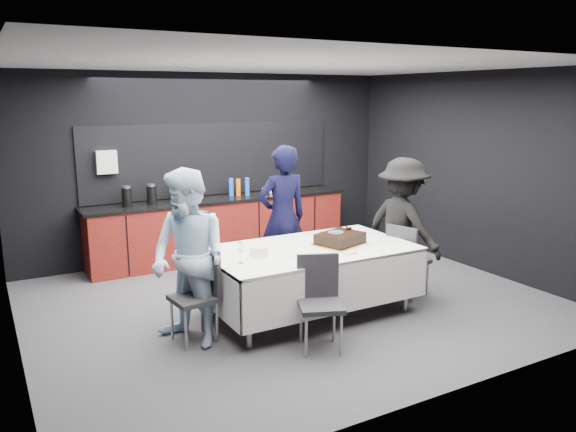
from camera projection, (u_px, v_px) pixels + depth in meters
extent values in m
plane|color=#424247|center=(292.00, 302.00, 6.83)|extent=(6.00, 6.00, 0.00)
cube|color=white|center=(292.00, 64.00, 6.24)|extent=(6.00, 5.00, 0.04)
cube|color=black|center=(212.00, 165.00, 8.67)|extent=(6.00, 0.04, 2.80)
cube|color=black|center=(450.00, 233.00, 4.40)|extent=(6.00, 0.04, 2.80)
cube|color=black|center=(6.00, 214.00, 5.10)|extent=(0.04, 5.00, 2.80)
cube|color=black|center=(476.00, 172.00, 7.96)|extent=(0.04, 5.00, 2.80)
cube|color=#5C110E|center=(221.00, 229.00, 8.61)|extent=(4.00, 0.60, 0.90)
cube|color=black|center=(221.00, 199.00, 8.51)|extent=(4.10, 0.64, 0.04)
cube|color=black|center=(213.00, 159.00, 8.63)|extent=(4.00, 0.03, 1.10)
cube|color=white|center=(106.00, 162.00, 7.81)|extent=(0.28, 0.12, 0.32)
cylinder|color=black|center=(127.00, 197.00, 7.81)|extent=(0.14, 0.14, 0.26)
cylinder|color=black|center=(152.00, 195.00, 7.98)|extent=(0.14, 0.14, 0.26)
cube|color=black|center=(189.00, 191.00, 8.24)|extent=(0.32, 0.24, 0.30)
cylinder|color=blue|center=(231.00, 187.00, 8.62)|extent=(0.07, 0.07, 0.28)
cylinder|color=orange|center=(238.00, 187.00, 8.68)|extent=(0.07, 0.07, 0.26)
cylinder|color=blue|center=(247.00, 187.00, 8.67)|extent=(0.07, 0.07, 0.28)
cylinder|color=white|center=(265.00, 191.00, 8.86)|extent=(0.08, 0.08, 0.09)
cylinder|color=white|center=(272.00, 190.00, 8.92)|extent=(0.08, 0.08, 0.09)
cylinder|color=white|center=(278.00, 190.00, 8.97)|extent=(0.08, 0.08, 0.09)
cylinder|color=#99999E|center=(126.00, 187.00, 7.78)|extent=(0.12, 0.12, 0.03)
cylinder|color=#99999E|center=(151.00, 185.00, 7.95)|extent=(0.12, 0.12, 0.03)
cylinder|color=#99999E|center=(249.00, 312.00, 5.50)|extent=(0.06, 0.06, 0.75)
cylinder|color=#99999E|center=(211.00, 283.00, 6.36)|extent=(0.06, 0.06, 0.75)
cylinder|color=#99999E|center=(406.00, 280.00, 6.46)|extent=(0.06, 0.06, 0.75)
cylinder|color=#99999E|center=(355.00, 259.00, 7.31)|extent=(0.06, 0.06, 0.75)
cube|color=white|center=(310.00, 249.00, 6.33)|extent=(2.32, 1.32, 0.04)
cube|color=white|center=(342.00, 288.00, 5.83)|extent=(2.32, 0.02, 0.55)
cube|color=white|center=(282.00, 258.00, 6.94)|extent=(2.32, 0.02, 0.55)
cube|color=white|center=(215.00, 288.00, 5.83)|extent=(0.02, 1.32, 0.55)
cube|color=white|center=(389.00, 258.00, 6.93)|extent=(0.02, 1.32, 0.55)
cube|color=gold|center=(340.00, 244.00, 6.46)|extent=(0.64, 0.58, 0.01)
cube|color=black|center=(340.00, 239.00, 6.45)|extent=(0.59, 0.53, 0.11)
cube|color=black|center=(340.00, 234.00, 6.43)|extent=(0.59, 0.53, 0.01)
cylinder|color=orange|center=(336.00, 232.00, 6.47)|extent=(0.18, 0.18, 0.00)
cylinder|color=blue|center=(336.00, 232.00, 6.47)|extent=(0.15, 0.15, 0.01)
sphere|color=black|center=(347.00, 228.00, 6.62)|extent=(0.04, 0.04, 0.04)
sphere|color=black|center=(350.00, 228.00, 6.59)|extent=(0.04, 0.04, 0.04)
sphere|color=black|center=(348.00, 229.00, 6.57)|extent=(0.04, 0.04, 0.04)
cylinder|color=white|center=(259.00, 251.00, 6.00)|extent=(0.21, 0.21, 0.10)
cylinder|color=white|center=(299.00, 257.00, 5.95)|extent=(0.21, 0.21, 0.01)
cylinder|color=white|center=(354.00, 235.00, 6.85)|extent=(0.21, 0.21, 0.01)
cylinder|color=white|center=(386.00, 242.00, 6.54)|extent=(0.22, 0.22, 0.01)
cylinder|color=white|center=(291.00, 238.00, 6.75)|extent=(0.18, 0.18, 0.01)
cube|color=white|center=(350.00, 253.00, 6.07)|extent=(0.15, 0.10, 0.02)
cylinder|color=white|center=(241.00, 263.00, 5.73)|extent=(0.06, 0.06, 0.00)
cylinder|color=white|center=(241.00, 257.00, 5.72)|extent=(0.01, 0.01, 0.12)
cylinder|color=white|center=(241.00, 247.00, 5.70)|extent=(0.05, 0.05, 0.10)
cube|color=#2B2A2F|center=(194.00, 299.00, 5.66)|extent=(0.46, 0.46, 0.05)
cube|color=#2B2A2F|center=(210.00, 272.00, 5.71)|extent=(0.08, 0.42, 0.45)
cylinder|color=#99999E|center=(172.00, 318.00, 5.75)|extent=(0.03, 0.03, 0.44)
cylinder|color=#99999E|center=(186.00, 330.00, 5.48)|extent=(0.03, 0.03, 0.44)
cylinder|color=#99999E|center=(202.00, 311.00, 5.94)|extent=(0.03, 0.03, 0.44)
cylinder|color=#99999E|center=(217.00, 322.00, 5.67)|extent=(0.03, 0.03, 0.44)
cube|color=#2B2A2F|center=(409.00, 261.00, 6.94)|extent=(0.52, 0.52, 0.05)
cube|color=#2B2A2F|center=(401.00, 245.00, 6.75)|extent=(0.16, 0.41, 0.45)
cylinder|color=#99999E|center=(427.00, 279.00, 6.99)|extent=(0.03, 0.03, 0.44)
cylinder|color=#99999E|center=(404.00, 273.00, 7.22)|extent=(0.03, 0.03, 0.44)
cylinder|color=#99999E|center=(413.00, 285.00, 6.75)|extent=(0.03, 0.03, 0.44)
cylinder|color=#99999E|center=(389.00, 279.00, 6.98)|extent=(0.03, 0.03, 0.44)
cube|color=#2B2A2F|center=(321.00, 306.00, 5.46)|extent=(0.55, 0.55, 0.05)
cube|color=#2B2A2F|center=(318.00, 275.00, 5.59)|extent=(0.40, 0.19, 0.45)
cylinder|color=#99999E|center=(306.00, 336.00, 5.32)|extent=(0.03, 0.03, 0.44)
cylinder|color=#99999E|center=(341.00, 334.00, 5.37)|extent=(0.03, 0.03, 0.44)
cylinder|color=#99999E|center=(301.00, 322.00, 5.65)|extent=(0.03, 0.03, 0.44)
cylinder|color=#99999E|center=(334.00, 321.00, 5.70)|extent=(0.03, 0.03, 0.44)
imported|color=black|center=(283.00, 218.00, 7.15)|extent=(0.69, 0.46, 1.86)
imported|color=#C5E1F8|center=(189.00, 259.00, 5.51)|extent=(0.97, 1.07, 1.78)
imported|color=black|center=(402.00, 227.00, 7.00)|extent=(0.81, 1.20, 1.72)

